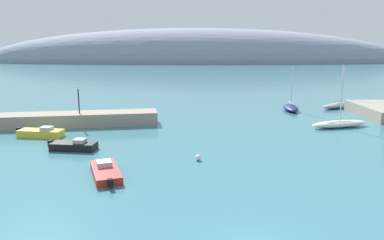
# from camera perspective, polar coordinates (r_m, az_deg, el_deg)

# --- Properties ---
(breakwater_rocks) EXTENTS (27.33, 8.21, 1.72)m
(breakwater_rocks) POSITION_cam_1_polar(r_m,az_deg,el_deg) (51.13, -20.64, 0.02)
(breakwater_rocks) COLOR gray
(breakwater_rocks) RESTS_ON ground
(distant_ridge) EXTENTS (271.82, 59.05, 42.77)m
(distant_ridge) POSITION_cam_1_polar(r_m,az_deg,el_deg) (235.36, 0.71, 8.99)
(distant_ridge) COLOR gray
(distant_ridge) RESTS_ON ground
(sailboat_grey_near_shore) EXTENTS (8.22, 5.95, 7.36)m
(sailboat_grey_near_shore) POSITION_cam_1_polar(r_m,az_deg,el_deg) (67.18, 22.38, 2.17)
(sailboat_grey_near_shore) COLOR gray
(sailboat_grey_near_shore) RESTS_ON water
(sailboat_white_mid_mooring) EXTENTS (8.32, 4.07, 7.72)m
(sailboat_white_mid_mooring) POSITION_cam_1_polar(r_m,az_deg,el_deg) (51.06, 22.31, -0.54)
(sailboat_white_mid_mooring) COLOR white
(sailboat_white_mid_mooring) RESTS_ON water
(sailboat_navy_outer_mooring) EXTENTS (2.61, 6.23, 7.18)m
(sailboat_navy_outer_mooring) POSITION_cam_1_polar(r_m,az_deg,el_deg) (61.77, 15.42, 1.90)
(sailboat_navy_outer_mooring) COLOR navy
(sailboat_navy_outer_mooring) RESTS_ON water
(motorboat_yellow_foreground) EXTENTS (5.65, 2.51, 1.24)m
(motorboat_yellow_foreground) POSITION_cam_1_polar(r_m,az_deg,el_deg) (45.89, -22.32, -1.86)
(motorboat_yellow_foreground) COLOR yellow
(motorboat_yellow_foreground) RESTS_ON water
(motorboat_black_alongside_breakwater) EXTENTS (5.08, 2.35, 1.16)m
(motorboat_black_alongside_breakwater) POSITION_cam_1_polar(r_m,az_deg,el_deg) (39.06, -17.76, -3.83)
(motorboat_black_alongside_breakwater) COLOR black
(motorboat_black_alongside_breakwater) RESTS_ON water
(motorboat_red_outer) EXTENTS (3.66, 5.69, 1.04)m
(motorboat_red_outer) POSITION_cam_1_polar(r_m,az_deg,el_deg) (30.74, -13.15, -7.85)
(motorboat_red_outer) COLOR red
(motorboat_red_outer) RESTS_ON water
(mooring_buoy_white) EXTENTS (0.55, 0.55, 0.55)m
(mooring_buoy_white) POSITION_cam_1_polar(r_m,az_deg,el_deg) (33.78, 1.17, -5.92)
(mooring_buoy_white) COLOR silver
(mooring_buoy_white) RESTS_ON water
(harbor_lamp_post) EXTENTS (0.36, 0.36, 3.58)m
(harbor_lamp_post) POSITION_cam_1_polar(r_m,az_deg,el_deg) (49.51, -17.11, 3.56)
(harbor_lamp_post) COLOR black
(harbor_lamp_post) RESTS_ON breakwater_rocks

